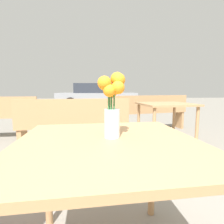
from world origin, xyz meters
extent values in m
cube|color=tan|center=(0.00, 0.00, 0.71)|extent=(0.93, 0.93, 0.03)
cylinder|color=tan|center=(-0.40, 0.37, 0.35)|extent=(0.05, 0.05, 0.70)
cylinder|color=tan|center=(0.37, 0.40, 0.35)|extent=(0.05, 0.05, 0.70)
cylinder|color=silver|center=(0.02, 0.05, 0.80)|extent=(0.08, 0.08, 0.15)
cylinder|color=silver|center=(0.02, 0.05, 0.77)|extent=(0.07, 0.07, 0.08)
cylinder|color=#337038|center=(0.03, 0.05, 0.87)|extent=(0.01, 0.01, 0.27)
sphere|color=orange|center=(0.06, 0.06, 1.03)|extent=(0.07, 0.07, 0.07)
cylinder|color=#337038|center=(0.04, 0.06, 0.88)|extent=(0.01, 0.01, 0.27)
sphere|color=orange|center=(0.05, 0.08, 1.03)|extent=(0.07, 0.07, 0.07)
cylinder|color=#337038|center=(0.02, 0.07, 0.84)|extent=(0.01, 0.01, 0.21)
sphere|color=orange|center=(0.02, 0.09, 0.97)|extent=(0.07, 0.07, 0.07)
cylinder|color=#337038|center=(0.01, 0.06, 0.86)|extent=(0.01, 0.01, 0.25)
sphere|color=orange|center=(-0.01, 0.07, 1.00)|extent=(0.07, 0.07, 0.07)
cylinder|color=#337038|center=(0.01, 0.04, 0.86)|extent=(0.01, 0.01, 0.25)
sphere|color=orange|center=(-0.02, 0.03, 1.01)|extent=(0.07, 0.07, 0.07)
cylinder|color=#337038|center=(0.02, 0.04, 0.85)|extent=(0.01, 0.01, 0.21)
sphere|color=orange|center=(0.01, 0.02, 0.97)|extent=(0.06, 0.06, 0.06)
cylinder|color=#337038|center=(0.03, 0.04, 0.85)|extent=(0.01, 0.01, 0.23)
sphere|color=orange|center=(0.05, 0.02, 0.99)|extent=(0.07, 0.07, 0.07)
cube|color=tan|center=(-1.24, 2.85, 0.21)|extent=(0.07, 0.33, 0.43)
cube|color=tan|center=(-0.36, 1.85, 0.44)|extent=(1.65, 0.54, 0.02)
cube|color=tan|center=(-0.35, 1.69, 0.65)|extent=(1.62, 0.22, 0.40)
cube|color=tan|center=(-1.11, 1.77, 0.21)|extent=(0.10, 0.33, 0.43)
cube|color=tan|center=(0.38, 1.93, 0.21)|extent=(0.10, 0.33, 0.43)
cube|color=tan|center=(1.23, 3.26, 0.44)|extent=(1.96, 0.73, 0.02)
cube|color=tan|center=(1.26, 3.11, 0.65)|extent=(1.89, 0.41, 0.40)
cube|color=tan|center=(0.35, 3.09, 0.21)|extent=(0.12, 0.33, 0.43)
cube|color=tan|center=(2.12, 3.44, 0.21)|extent=(0.12, 0.33, 0.43)
cube|color=tan|center=(1.15, 2.01, 0.74)|extent=(0.91, 0.87, 0.03)
cylinder|color=tan|center=(0.82, 1.63, 0.36)|extent=(0.05, 0.05, 0.72)
cylinder|color=tan|center=(1.54, 1.70, 0.36)|extent=(0.05, 0.05, 0.72)
cylinder|color=tan|center=(0.76, 2.31, 0.36)|extent=(0.05, 0.05, 0.72)
cylinder|color=tan|center=(1.48, 2.38, 0.36)|extent=(0.05, 0.05, 0.72)
cube|color=gray|center=(0.13, 8.98, 0.48)|extent=(4.39, 2.12, 0.68)
cube|color=#2D333D|center=(0.13, 8.98, 1.07)|extent=(2.47, 1.82, 0.51)
cylinder|color=black|center=(1.52, 9.70, 0.30)|extent=(0.61, 0.23, 0.60)
cylinder|color=black|center=(1.37, 8.03, 0.30)|extent=(0.61, 0.23, 0.60)
cylinder|color=black|center=(-1.11, 9.93, 0.30)|extent=(0.61, 0.23, 0.60)
cylinder|color=black|center=(-1.26, 8.25, 0.30)|extent=(0.61, 0.23, 0.60)
camera|label=1|loc=(-0.07, -0.83, 0.97)|focal=28.00mm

